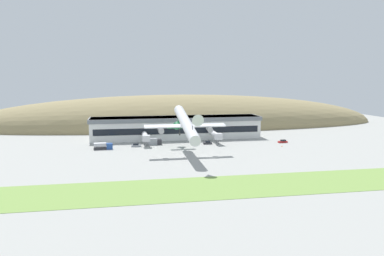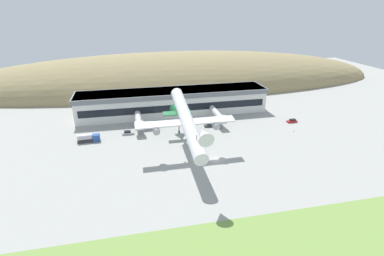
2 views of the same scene
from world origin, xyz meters
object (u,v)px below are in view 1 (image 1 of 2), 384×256
object	(u,v)px
cargo_airplane	(186,124)
service_car_2	(208,143)
jetway_0	(146,136)
service_car_0	(283,141)
service_car_1	(136,145)
fuel_truck	(154,142)
box_truck	(103,146)
traffic_cone_0	(282,146)
jetway_1	(215,135)
terminal_building	(176,126)

from	to	relation	value
cargo_airplane	service_car_2	world-z (taller)	cargo_airplane
jetway_0	service_car_0	size ratio (longest dim) A/B	3.48
service_car_1	cargo_airplane	bearing A→B (deg)	-50.22
cargo_airplane	service_car_0	xyz separation A→B (m)	(51.34, 20.66, -12.22)
service_car_2	fuel_truck	distance (m)	25.24
jetway_0	box_truck	xyz separation A→B (m)	(-19.14, -7.94, -2.50)
service_car_0	service_car_1	xyz separation A→B (m)	(-70.45, 2.29, 0.00)
service_car_1	traffic_cone_0	bearing A→B (deg)	-10.44
jetway_1	box_truck	xyz separation A→B (m)	(-52.73, -7.59, -2.50)
jetway_0	fuel_truck	xyz separation A→B (m)	(4.04, -0.44, -2.50)
terminal_building	traffic_cone_0	bearing A→B (deg)	-36.39
service_car_1	service_car_2	xyz separation A→B (m)	(33.69, 0.61, 0.02)
service_car_0	box_truck	bearing A→B (deg)	-178.91
terminal_building	fuel_truck	size ratio (longest dim) A/B	13.19
jetway_1	traffic_cone_0	world-z (taller)	jetway_1
jetway_1	service_car_1	size ratio (longest dim) A/B	3.65
terminal_building	box_truck	bearing A→B (deg)	-146.02
jetway_0	jetway_1	world-z (taller)	same
terminal_building	jetway_1	distance (m)	23.72
service_car_1	fuel_truck	world-z (taller)	fuel_truck
jetway_1	service_car_2	size ratio (longest dim) A/B	4.06
cargo_airplane	service_car_1	world-z (taller)	cargo_airplane
jetway_1	cargo_airplane	xyz separation A→B (m)	(-19.08, -26.64, 8.84)
jetway_1	service_car_0	distance (m)	32.99
jetway_1	service_car_2	world-z (taller)	jetway_1
service_car_1	traffic_cone_0	world-z (taller)	service_car_1
terminal_building	box_truck	xyz separation A→B (m)	(-36.09, -24.32, -4.92)
fuel_truck	service_car_1	bearing A→B (deg)	-157.43
terminal_building	service_car_0	distance (m)	54.23
jetway_0	cargo_airplane	world-z (taller)	cargo_airplane
traffic_cone_0	service_car_1	bearing A→B (deg)	169.56
terminal_building	service_car_1	world-z (taller)	terminal_building
jetway_0	box_truck	size ratio (longest dim) A/B	1.94
terminal_building	cargo_airplane	xyz separation A→B (m)	(-2.44, -43.37, 6.42)
cargo_airplane	traffic_cone_0	distance (m)	49.44
jetway_0	jetway_1	distance (m)	33.59
service_car_0	fuel_truck	distance (m)	62.10
terminal_building	service_car_2	distance (m)	23.94
jetway_0	traffic_cone_0	xyz separation A→B (m)	(61.08, -16.14, -3.71)
service_car_2	box_truck	distance (m)	48.45
service_car_0	service_car_1	size ratio (longest dim) A/B	1.01
service_car_2	fuel_truck	xyz separation A→B (m)	(-25.05, 2.98, 0.86)
service_car_0	cargo_airplane	bearing A→B (deg)	-158.08
service_car_1	box_truck	xyz separation A→B (m)	(-14.54, -3.90, 0.88)
jetway_0	service_car_1	xyz separation A→B (m)	(-4.60, -4.03, -3.38)
jetway_0	service_car_1	bearing A→B (deg)	-138.77
cargo_airplane	traffic_cone_0	world-z (taller)	cargo_airplane
jetway_0	terminal_building	bearing A→B (deg)	44.04
jetway_1	fuel_truck	bearing A→B (deg)	-179.81
service_car_1	service_car_0	bearing A→B (deg)	-1.86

